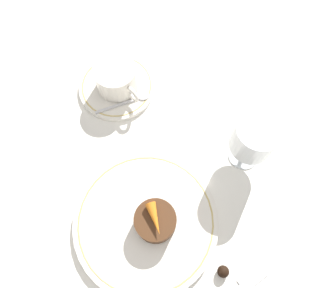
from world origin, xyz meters
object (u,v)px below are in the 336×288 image
(dinner_plate, at_px, (146,222))
(coffee_cup, at_px, (116,77))
(dessert_cake, at_px, (157,223))
(wine_glass, at_px, (254,138))

(dinner_plate, distance_m, coffee_cup, 0.27)
(dinner_plate, bearing_deg, dessert_cake, 35.68)
(coffee_cup, bearing_deg, dinner_plate, -28.05)
(dinner_plate, bearing_deg, wine_glass, 83.92)
(dinner_plate, xyz_separation_m, wine_glass, (0.02, 0.21, 0.08))
(dinner_plate, xyz_separation_m, dessert_cake, (0.02, 0.01, 0.03))
(coffee_cup, relative_size, wine_glass, 0.87)
(dinner_plate, relative_size, dessert_cake, 3.61)
(wine_glass, relative_size, dessert_cake, 1.80)
(dinner_plate, height_order, wine_glass, wine_glass)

